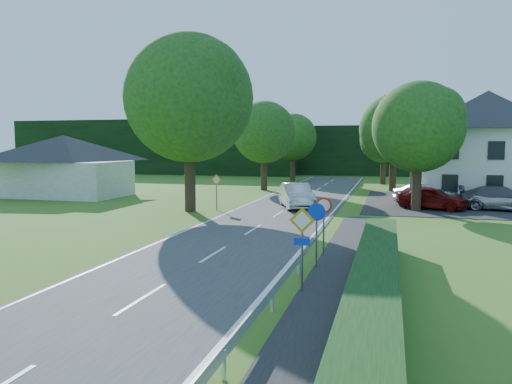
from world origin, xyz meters
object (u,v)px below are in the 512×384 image
(streetlight, at_px, (410,144))
(parked_car_silver_a, at_px, (427,195))
(moving_car, at_px, (296,196))
(parasol, at_px, (445,187))
(parked_car_silver_b, at_px, (504,200))
(parked_car_grey, at_px, (502,198))
(parked_car_red, at_px, (433,198))
(motorcycle, at_px, (305,191))

(streetlight, height_order, parked_car_silver_a, streetlight)
(moving_car, xyz_separation_m, parasol, (10.37, 7.17, 0.25))
(streetlight, relative_size, parked_car_silver_b, 1.67)
(parked_car_grey, bearing_deg, parasol, 40.55)
(streetlight, height_order, parked_car_grey, streetlight)
(parked_car_grey, relative_size, parasol, 2.26)
(parked_car_red, bearing_deg, parasol, 8.89)
(parked_car_silver_a, bearing_deg, motorcycle, 69.15)
(streetlight, distance_m, parked_car_silver_a, 4.01)
(moving_car, xyz_separation_m, motorcycle, (-0.48, 6.47, -0.30))
(moving_car, height_order, motorcycle, moving_car)
(parked_car_silver_a, relative_size, parked_car_silver_b, 0.98)
(moving_car, bearing_deg, motorcycle, 73.78)
(motorcycle, bearing_deg, streetlight, -24.40)
(parked_car_silver_a, xyz_separation_m, parked_car_silver_b, (4.79, -1.41, -0.11))
(moving_car, bearing_deg, parked_car_red, -9.93)
(parasol, bearing_deg, parked_car_grey, -55.75)
(parasol, bearing_deg, moving_car, -145.34)
(parked_car_red, relative_size, parasol, 1.83)
(moving_car, height_order, parked_car_grey, moving_car)
(parked_car_grey, xyz_separation_m, parasol, (-3.16, 4.64, 0.30))
(parked_car_silver_a, distance_m, parked_car_grey, 4.86)
(motorcycle, height_order, parked_car_red, parked_car_red)
(parked_car_red, bearing_deg, parked_car_silver_a, 28.55)
(motorcycle, height_order, parked_car_grey, parked_car_grey)
(motorcycle, xyz_separation_m, parasol, (10.85, 0.70, 0.55))
(streetlight, xyz_separation_m, parasol, (2.86, 4.40, -3.33))
(parked_car_grey, height_order, parked_car_silver_b, parked_car_grey)
(parked_car_silver_a, bearing_deg, parked_car_red, -178.56)
(moving_car, relative_size, parked_car_silver_a, 1.10)
(parasol, bearing_deg, parked_car_silver_b, -55.92)
(motorcycle, bearing_deg, parked_car_grey, -15.29)
(parked_car_red, bearing_deg, parked_car_silver_b, -59.07)
(streetlight, height_order, parasol, streetlight)
(streetlight, distance_m, parked_car_grey, 7.03)
(parked_car_silver_a, xyz_separation_m, parked_car_grey, (4.70, -1.24, 0.03))
(parked_car_silver_a, height_order, parasol, parasol)
(parked_car_red, distance_m, parasol, 5.66)
(motorcycle, distance_m, parked_car_silver_b, 14.69)
(parked_car_red, xyz_separation_m, parked_car_silver_a, (-0.23, 2.09, 0.01))
(moving_car, bearing_deg, parked_car_silver_b, -10.59)
(parked_car_grey, height_order, parasol, parasol)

